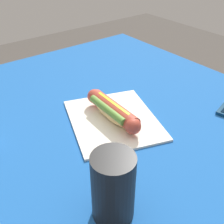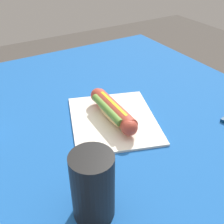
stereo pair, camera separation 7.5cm
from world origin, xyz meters
TOP-DOWN VIEW (x-y plane):
  - dining_table at (0.00, 0.00)m, footprint 1.24×1.00m
  - paper_wrapper at (0.06, 0.00)m, footprint 0.33×0.30m
  - hot_dog at (0.06, 0.01)m, footprint 0.22×0.06m
  - drinking_cup at (-0.18, 0.18)m, footprint 0.08×0.08m

SIDE VIEW (x-z plane):
  - dining_table at x=0.00m, z-range 0.26..1.02m
  - paper_wrapper at x=0.06m, z-range 0.76..0.77m
  - hot_dog at x=0.06m, z-range 0.77..0.82m
  - drinking_cup at x=-0.18m, z-range 0.76..0.90m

